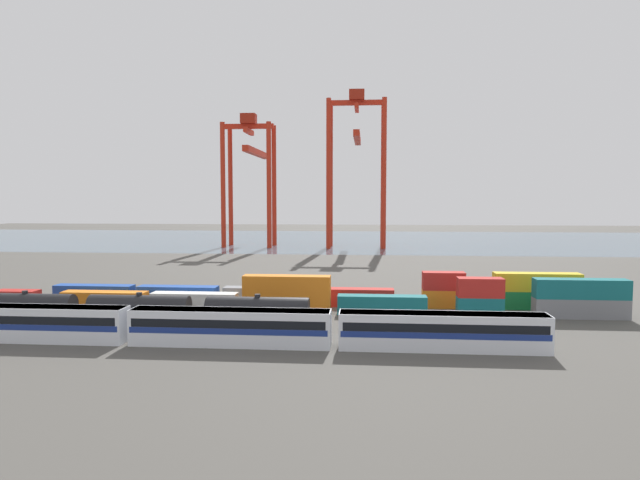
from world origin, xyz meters
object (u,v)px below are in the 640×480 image
(shipping_container_13, at_px, (353,297))
(gantry_crane_central, at_px, (357,154))
(shipping_container_8, at_px, (580,308))
(shipping_container_6, at_px, (480,307))
(shipping_container_1, at_px, (105,300))
(shipping_container_2, at_px, (195,302))
(passenger_train, at_px, (230,326))
(gantry_crane_west, at_px, (251,166))
(freight_tank_row, at_px, (140,310))

(shipping_container_13, xyz_separation_m, gantry_crane_central, (-1.39, 100.40, 28.69))
(shipping_container_13, bearing_deg, shipping_container_8, -10.44)
(shipping_container_6, height_order, gantry_crane_central, gantry_crane_central)
(shipping_container_1, xyz_separation_m, gantry_crane_central, (33.79, 106.00, 28.69))
(shipping_container_2, xyz_separation_m, shipping_container_6, (39.34, 0.00, 0.00))
(shipping_container_2, xyz_separation_m, shipping_container_13, (22.07, 5.60, 0.00))
(shipping_container_1, bearing_deg, passenger_train, -37.65)
(passenger_train, bearing_deg, shipping_container_6, 30.26)
(gantry_crane_west, bearing_deg, shipping_container_1, -89.43)
(shipping_container_13, bearing_deg, gantry_crane_central, 90.79)
(shipping_container_2, distance_m, gantry_crane_central, 111.75)
(gantry_crane_west, bearing_deg, shipping_container_8, -58.07)
(shipping_container_1, distance_m, shipping_container_8, 65.57)
(shipping_container_8, bearing_deg, gantry_crane_central, 106.69)
(shipping_container_6, bearing_deg, gantry_crane_central, 99.99)
(shipping_container_6, distance_m, gantry_crane_central, 111.39)
(shipping_container_1, relative_size, shipping_container_13, 1.00)
(passenger_train, height_order, shipping_container_2, passenger_train)
(shipping_container_13, bearing_deg, freight_tank_row, -149.54)
(gantry_crane_central, bearing_deg, shipping_container_13, -89.21)
(shipping_container_1, bearing_deg, shipping_container_8, 0.00)
(freight_tank_row, relative_size, shipping_container_2, 3.49)
(shipping_container_8, bearing_deg, shipping_container_2, 180.00)
(shipping_container_1, xyz_separation_m, shipping_container_13, (35.18, 5.60, 0.00))
(shipping_container_8, height_order, gantry_crane_west, gantry_crane_west)
(passenger_train, xyz_separation_m, shipping_container_13, (12.60, 23.03, -0.84))
(shipping_container_13, bearing_deg, shipping_container_6, -17.96)
(shipping_container_8, height_order, gantry_crane_central, gantry_crane_central)
(freight_tank_row, distance_m, gantry_crane_west, 119.57)
(freight_tank_row, bearing_deg, passenger_train, -30.03)
(freight_tank_row, height_order, shipping_container_1, freight_tank_row)
(shipping_container_13, bearing_deg, shipping_container_1, -170.95)
(shipping_container_1, distance_m, gantry_crane_west, 109.83)
(shipping_container_2, bearing_deg, shipping_container_1, 180.00)
(shipping_container_13, bearing_deg, passenger_train, -118.68)
(gantry_crane_west, bearing_deg, shipping_container_13, -70.32)
(passenger_train, relative_size, shipping_container_13, 5.54)
(passenger_train, height_order, shipping_container_6, passenger_train)
(passenger_train, distance_m, gantry_crane_west, 128.88)
(shipping_container_1, distance_m, shipping_container_13, 35.62)
(passenger_train, height_order, shipping_container_1, passenger_train)
(shipping_container_6, bearing_deg, shipping_container_13, 162.04)
(shipping_container_1, height_order, shipping_container_6, same)
(freight_tank_row, bearing_deg, shipping_container_1, 133.51)
(passenger_train, relative_size, shipping_container_2, 5.54)
(freight_tank_row, distance_m, shipping_container_13, 30.16)
(shipping_container_8, bearing_deg, freight_tank_row, -170.25)
(shipping_container_2, bearing_deg, freight_tank_row, -112.06)
(shipping_container_6, height_order, shipping_container_8, same)
(gantry_crane_west, bearing_deg, gantry_crane_central, -1.52)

